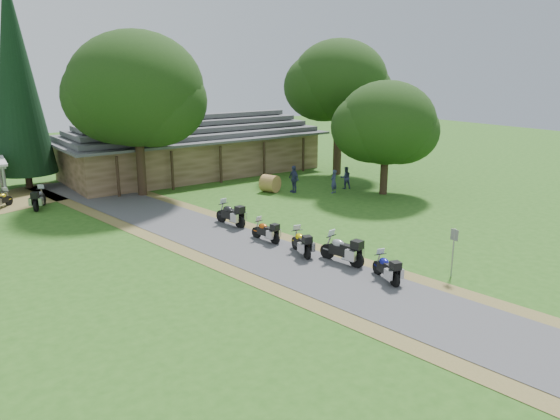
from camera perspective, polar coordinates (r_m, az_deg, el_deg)
ground at (r=23.43m, az=5.12°, el=-7.10°), size 120.00×120.00×0.00m
driveway at (r=26.10m, az=-1.49°, el=-4.69°), size 51.95×51.95×0.00m
lodge at (r=45.59m, az=-9.09°, el=6.82°), size 21.40×9.40×4.90m
motorcycle_row_a at (r=23.28m, az=11.04°, el=-5.85°), size 1.07×1.89×1.23m
motorcycle_row_b at (r=24.91m, az=6.48°, el=-4.00°), size 1.06×2.21×1.45m
motorcycle_row_c at (r=25.95m, az=2.21°, el=-3.31°), size 1.11×1.98×1.29m
motorcycle_row_d at (r=27.86m, az=-1.53°, el=-2.10°), size 0.82×1.81×1.20m
motorcycle_row_e at (r=30.68m, az=-5.21°, el=-0.33°), size 0.99×2.16×1.43m
motorcycle_carport_a at (r=38.44m, az=-27.12°, el=1.03°), size 1.67×1.64×1.21m
motorcycle_carport_b at (r=37.39m, az=-23.86°, el=1.19°), size 1.53×2.09×1.38m
person_a at (r=38.44m, az=5.64°, el=3.20°), size 0.65×0.56×1.95m
person_b at (r=39.95m, az=6.88°, el=3.57°), size 0.65×0.58×1.89m
person_c at (r=38.48m, az=1.45°, el=3.50°), size 0.50×0.67×2.24m
hay_bale at (r=38.68m, az=-1.04°, el=2.79°), size 1.54×1.48×1.22m
sign_post at (r=24.22m, az=17.62°, el=-4.31°), size 0.39×0.06×2.15m
oak_lodge_left at (r=38.09m, az=-14.69°, el=10.06°), size 8.94×8.94×11.66m
oak_lodge_right at (r=44.66m, az=6.15°, el=11.45°), size 7.61×7.61×12.17m
oak_driveway at (r=38.21m, az=11.01°, el=7.52°), size 6.68×6.68×7.99m
cedar_near at (r=43.22m, az=-25.80°, el=12.01°), size 4.22×4.22×15.25m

